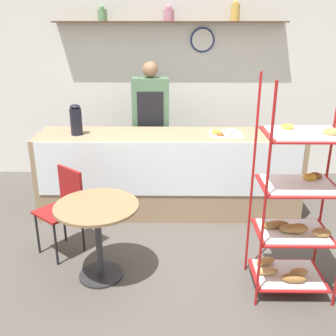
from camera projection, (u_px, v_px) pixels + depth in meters
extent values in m
plane|color=#4C4742|center=(167.00, 262.00, 3.92)|extent=(14.00, 14.00, 0.00)
cube|color=white|center=(170.00, 86.00, 5.78)|extent=(10.00, 0.06, 2.70)
cube|color=#4C331E|center=(170.00, 22.00, 5.33)|extent=(3.18, 0.24, 0.02)
cylinder|color=#669966|center=(102.00, 15.00, 5.31)|extent=(0.12, 0.12, 0.15)
sphere|color=#669966|center=(102.00, 8.00, 5.28)|extent=(0.07, 0.07, 0.07)
cylinder|color=#CC7F99|center=(169.00, 15.00, 5.30)|extent=(0.14, 0.14, 0.15)
sphere|color=#CC7F99|center=(169.00, 8.00, 5.26)|extent=(0.08, 0.08, 0.08)
cylinder|color=gold|center=(235.00, 13.00, 5.28)|extent=(0.12, 0.12, 0.21)
sphere|color=gold|center=(236.00, 2.00, 5.23)|extent=(0.07, 0.07, 0.07)
cylinder|color=navy|center=(202.00, 40.00, 5.50)|extent=(0.34, 0.03, 0.34)
cylinder|color=white|center=(202.00, 40.00, 5.48)|extent=(0.29, 0.00, 0.29)
cube|color=#937A5B|center=(169.00, 173.00, 4.82)|extent=(3.13, 0.69, 1.00)
cube|color=silver|center=(168.00, 170.00, 4.43)|extent=(3.00, 0.01, 0.64)
cylinder|color=#A51919|center=(265.00, 205.00, 3.00)|extent=(0.02, 0.02, 1.88)
cylinder|color=#A51919|center=(252.00, 180.00, 3.47)|extent=(0.02, 0.02, 1.88)
cylinder|color=#A51919|center=(326.00, 180.00, 3.46)|extent=(0.02, 0.02, 1.88)
cube|color=#A51919|center=(287.00, 275.00, 3.52)|extent=(0.62, 0.49, 0.01)
cube|color=white|center=(287.00, 274.00, 3.51)|extent=(0.55, 0.43, 0.01)
ellipsoid|color=tan|center=(265.00, 261.00, 3.62)|extent=(0.20, 0.13, 0.07)
ellipsoid|color=tan|center=(299.00, 272.00, 3.48)|extent=(0.18, 0.10, 0.06)
ellipsoid|color=olive|center=(293.00, 278.00, 3.38)|extent=(0.22, 0.11, 0.08)
ellipsoid|color=tan|center=(267.00, 271.00, 3.48)|extent=(0.20, 0.09, 0.07)
cube|color=#A51919|center=(292.00, 232.00, 3.36)|extent=(0.62, 0.49, 0.01)
cube|color=white|center=(293.00, 231.00, 3.36)|extent=(0.55, 0.43, 0.01)
ellipsoid|color=olive|center=(275.00, 224.00, 3.39)|extent=(0.25, 0.13, 0.06)
ellipsoid|color=olive|center=(298.00, 228.00, 3.30)|extent=(0.17, 0.08, 0.09)
ellipsoid|color=olive|center=(288.00, 229.00, 3.31)|extent=(0.16, 0.11, 0.07)
ellipsoid|color=#B27F47|center=(292.00, 228.00, 3.33)|extent=(0.20, 0.10, 0.06)
ellipsoid|color=#B27F47|center=(322.00, 232.00, 3.25)|extent=(0.16, 0.11, 0.08)
cube|color=#A51919|center=(298.00, 186.00, 3.21)|extent=(0.62, 0.49, 0.01)
cube|color=white|center=(299.00, 185.00, 3.21)|extent=(0.55, 0.43, 0.01)
torus|color=brown|center=(316.00, 175.00, 3.34)|extent=(0.11, 0.11, 0.03)
torus|color=gold|center=(310.00, 177.00, 3.29)|extent=(0.11, 0.11, 0.04)
cube|color=#A51919|center=(305.00, 135.00, 3.06)|extent=(0.62, 0.49, 0.01)
cube|color=white|center=(305.00, 133.00, 3.05)|extent=(0.55, 0.43, 0.01)
torus|color=gold|center=(287.00, 127.00, 3.16)|extent=(0.10, 0.10, 0.03)
torus|color=tan|center=(331.00, 132.00, 3.00)|extent=(0.12, 0.12, 0.04)
cube|color=#282833|center=(152.00, 159.00, 5.38)|extent=(0.29, 0.19, 0.96)
cube|color=#4C7051|center=(151.00, 102.00, 5.10)|extent=(0.48, 0.22, 0.62)
cube|color=black|center=(150.00, 112.00, 5.04)|extent=(0.33, 0.01, 0.52)
sphere|color=#8C664C|center=(150.00, 69.00, 4.96)|extent=(0.20, 0.20, 0.20)
cylinder|color=#262628|center=(101.00, 275.00, 3.70)|extent=(0.41, 0.41, 0.02)
cylinder|color=#333338|center=(99.00, 242.00, 3.58)|extent=(0.06, 0.06, 0.69)
cylinder|color=olive|center=(96.00, 206.00, 3.45)|extent=(0.75, 0.75, 0.02)
cylinder|color=black|center=(38.00, 233.00, 3.99)|extent=(0.02, 0.02, 0.45)
cylinder|color=black|center=(56.00, 245.00, 3.80)|extent=(0.02, 0.02, 0.45)
cylinder|color=black|center=(64.00, 222.00, 4.22)|extent=(0.02, 0.02, 0.45)
cylinder|color=black|center=(83.00, 232.00, 4.02)|extent=(0.02, 0.02, 0.45)
cube|color=maroon|center=(58.00, 212.00, 3.93)|extent=(0.54, 0.54, 0.03)
cube|color=maroon|center=(71.00, 187.00, 3.98)|extent=(0.30, 0.26, 0.40)
cylinder|color=black|center=(76.00, 122.00, 4.56)|extent=(0.14, 0.14, 0.31)
ellipsoid|color=black|center=(75.00, 107.00, 4.50)|extent=(0.12, 0.12, 0.05)
cube|color=silver|center=(226.00, 134.00, 4.62)|extent=(0.37, 0.32, 0.01)
torus|color=brown|center=(221.00, 134.00, 4.53)|extent=(0.11, 0.11, 0.03)
torus|color=#EAB2C1|center=(231.00, 130.00, 4.68)|extent=(0.12, 0.12, 0.03)
torus|color=silver|center=(228.00, 134.00, 4.52)|extent=(0.11, 0.11, 0.03)
torus|color=gold|center=(216.00, 132.00, 4.60)|extent=(0.12, 0.12, 0.04)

